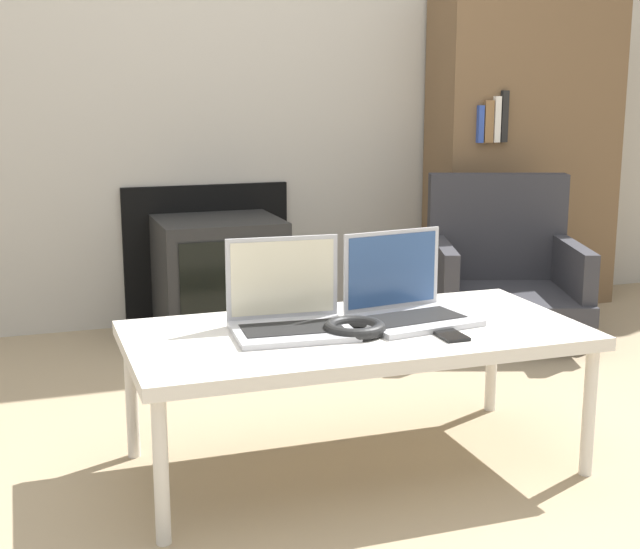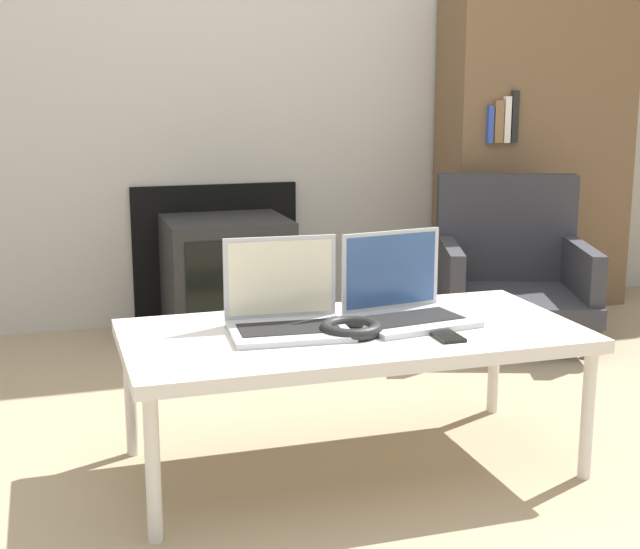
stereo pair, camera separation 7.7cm
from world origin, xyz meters
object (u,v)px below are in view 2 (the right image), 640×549
(tv, at_px, (227,277))
(armchair, at_px, (511,266))
(laptop_left, at_px, (286,311))
(headphones, at_px, (351,328))
(laptop_right, at_px, (404,302))
(phone, at_px, (444,335))

(tv, relative_size, armchair, 0.67)
(laptop_left, height_order, headphones, laptop_left)
(laptop_right, bearing_deg, headphones, -161.58)
(headphones, bearing_deg, armchair, 45.16)
(headphones, height_order, phone, headphones)
(laptop_right, distance_m, headphones, 0.22)
(armchair, bearing_deg, headphones, -115.99)
(laptop_right, distance_m, phone, 0.20)
(headphones, bearing_deg, laptop_right, 26.91)
(phone, xyz_separation_m, armchair, (0.87, 1.19, -0.10))
(laptop_right, bearing_deg, laptop_left, 171.45)
(headphones, distance_m, armchair, 1.56)
(laptop_left, height_order, laptop_right, same)
(phone, relative_size, armchair, 0.18)
(headphones, xyz_separation_m, phone, (0.23, -0.09, -0.01))
(laptop_left, xyz_separation_m, laptop_right, (0.35, -0.00, 0.00))
(phone, distance_m, armchair, 1.48)
(phone, bearing_deg, laptop_left, 153.72)
(laptop_right, height_order, headphones, laptop_right)
(laptop_left, distance_m, laptop_right, 0.35)
(phone, bearing_deg, headphones, 158.38)
(phone, height_order, armchair, armchair)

